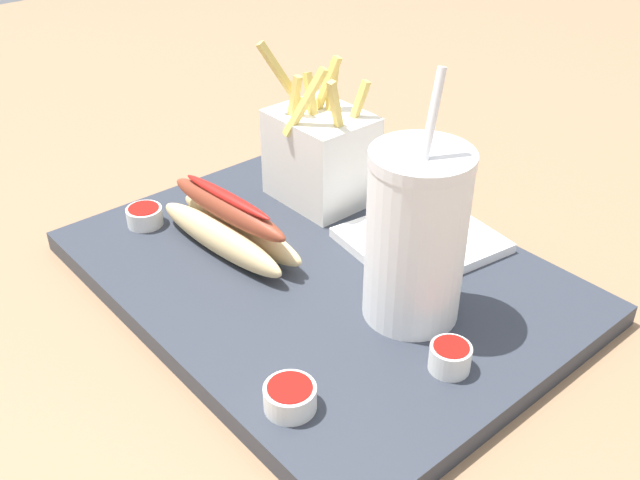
% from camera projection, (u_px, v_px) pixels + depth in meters
% --- Properties ---
extents(ground_plane, '(2.40, 2.40, 0.02)m').
position_uv_depth(ground_plane, '(320.00, 293.00, 0.69)').
color(ground_plane, '#8C6B4C').
extents(food_tray, '(0.45, 0.34, 0.02)m').
position_uv_depth(food_tray, '(320.00, 276.00, 0.68)').
color(food_tray, '#2D333D').
rests_on(food_tray, ground_plane).
extents(soda_cup, '(0.08, 0.08, 0.22)m').
position_uv_depth(soda_cup, '(416.00, 237.00, 0.58)').
color(soda_cup, white).
rests_on(soda_cup, food_tray).
extents(fries_basket, '(0.10, 0.09, 0.17)m').
position_uv_depth(fries_basket, '(321.00, 155.00, 0.76)').
color(fries_basket, white).
rests_on(fries_basket, food_tray).
extents(hot_dog_1, '(0.18, 0.06, 0.06)m').
position_uv_depth(hot_dog_1, '(229.00, 226.00, 0.69)').
color(hot_dog_1, '#E5C689').
rests_on(hot_dog_1, food_tray).
extents(ketchup_cup_1, '(0.04, 0.04, 0.02)m').
position_uv_depth(ketchup_cup_1, '(290.00, 396.00, 0.52)').
color(ketchup_cup_1, white).
rests_on(ketchup_cup_1, food_tray).
extents(ketchup_cup_2, '(0.04, 0.04, 0.02)m').
position_uv_depth(ketchup_cup_2, '(145.00, 215.00, 0.74)').
color(ketchup_cup_2, white).
rests_on(ketchup_cup_2, food_tray).
extents(ketchup_cup_3, '(0.03, 0.03, 0.02)m').
position_uv_depth(ketchup_cup_3, '(450.00, 356.00, 0.55)').
color(ketchup_cup_3, white).
rests_on(ketchup_cup_3, food_tray).
extents(napkin_stack, '(0.14, 0.15, 0.01)m').
position_uv_depth(napkin_stack, '(421.00, 240.00, 0.71)').
color(napkin_stack, white).
rests_on(napkin_stack, food_tray).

